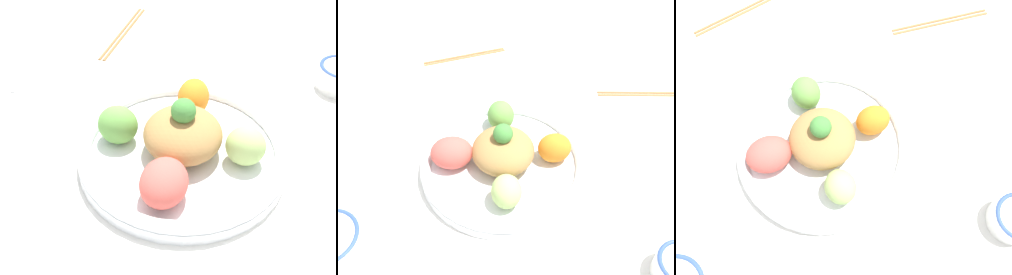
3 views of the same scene
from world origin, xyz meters
The scene contains 5 objects.
ground_plane centered at (0.00, 0.00, 0.00)m, with size 2.40×2.40×0.00m, color white.
salad_platter centered at (0.00, 0.01, 0.03)m, with size 0.32×0.32×0.12m.
chopsticks_pair_near centered at (0.38, 0.16, 0.00)m, with size 0.11×0.21×0.01m.
chopsticks_pair_far centered at (0.27, -0.31, 0.00)m, with size 0.04×0.23×0.01m.
serving_spoon_main centered at (0.37, -0.11, 0.00)m, with size 0.04×0.13×0.01m.
Camera 3 is at (-0.24, 0.02, 0.59)m, focal length 35.00 mm.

